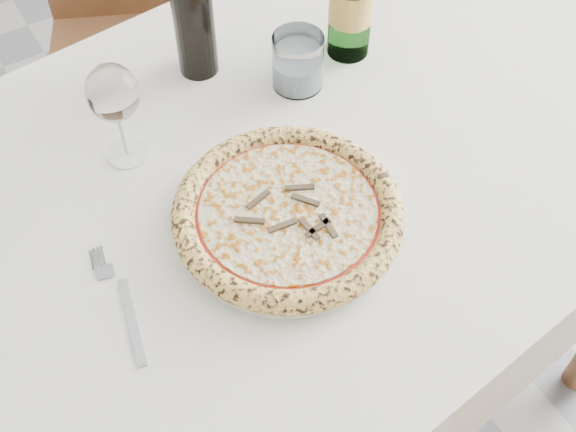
{
  "coord_description": "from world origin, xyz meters",
  "views": [
    {
      "loc": [
        -0.29,
        -0.51,
        1.54
      ],
      "look_at": [
        0.01,
        -0.01,
        0.78
      ],
      "focal_mm": 45.0,
      "sensor_mm": 36.0,
      "label": 1
    }
  ],
  "objects_px": {
    "dining_table": "(254,215)",
    "pizza": "(288,213)",
    "plate": "(288,221)",
    "wine_bottle": "(193,11)",
    "tumbler": "(298,65)",
    "wine_glass": "(113,95)",
    "chair_far": "(139,13)"
  },
  "relations": [
    {
      "from": "wine_glass",
      "to": "pizza",
      "type": "bearing_deg",
      "value": -60.35
    },
    {
      "from": "tumbler",
      "to": "wine_bottle",
      "type": "distance_m",
      "value": 0.18
    },
    {
      "from": "chair_far",
      "to": "wine_bottle",
      "type": "xyz_separation_m",
      "value": [
        -0.07,
        -0.48,
        0.33
      ]
    },
    {
      "from": "dining_table",
      "to": "pizza",
      "type": "height_order",
      "value": "pizza"
    },
    {
      "from": "plate",
      "to": "pizza",
      "type": "relative_size",
      "value": 0.95
    },
    {
      "from": "tumbler",
      "to": "wine_bottle",
      "type": "xyz_separation_m",
      "value": [
        -0.12,
        0.11,
        0.07
      ]
    },
    {
      "from": "chair_far",
      "to": "pizza",
      "type": "bearing_deg",
      "value": -97.77
    },
    {
      "from": "plate",
      "to": "wine_glass",
      "type": "distance_m",
      "value": 0.29
    },
    {
      "from": "dining_table",
      "to": "wine_bottle",
      "type": "distance_m",
      "value": 0.32
    },
    {
      "from": "plate",
      "to": "pizza",
      "type": "bearing_deg",
      "value": -161.69
    },
    {
      "from": "dining_table",
      "to": "chair_far",
      "type": "xyz_separation_m",
      "value": [
        0.11,
        0.73,
        -0.13
      ]
    },
    {
      "from": "plate",
      "to": "wine_bottle",
      "type": "relative_size",
      "value": 1.13
    },
    {
      "from": "plate",
      "to": "wine_bottle",
      "type": "bearing_deg",
      "value": 82.86
    },
    {
      "from": "dining_table",
      "to": "wine_glass",
      "type": "xyz_separation_m",
      "value": [
        -0.13,
        0.13,
        0.21
      ]
    },
    {
      "from": "tumbler",
      "to": "chair_far",
      "type": "bearing_deg",
      "value": 94.57
    },
    {
      "from": "dining_table",
      "to": "chair_far",
      "type": "distance_m",
      "value": 0.75
    },
    {
      "from": "pizza",
      "to": "wine_glass",
      "type": "xyz_separation_m",
      "value": [
        -0.13,
        0.23,
        0.09
      ]
    },
    {
      "from": "wine_glass",
      "to": "wine_bottle",
      "type": "xyz_separation_m",
      "value": [
        0.18,
        0.12,
        -0.01
      ]
    },
    {
      "from": "plate",
      "to": "tumbler",
      "type": "distance_m",
      "value": 0.29
    },
    {
      "from": "dining_table",
      "to": "tumbler",
      "type": "height_order",
      "value": "tumbler"
    },
    {
      "from": "pizza",
      "to": "wine_glass",
      "type": "height_order",
      "value": "wine_glass"
    },
    {
      "from": "dining_table",
      "to": "wine_glass",
      "type": "relative_size",
      "value": 9.38
    },
    {
      "from": "wine_bottle",
      "to": "pizza",
      "type": "bearing_deg",
      "value": -97.14
    },
    {
      "from": "plate",
      "to": "wine_bottle",
      "type": "distance_m",
      "value": 0.37
    },
    {
      "from": "dining_table",
      "to": "plate",
      "type": "xyz_separation_m",
      "value": [
        -0.0,
        -0.1,
        0.1
      ]
    },
    {
      "from": "chair_far",
      "to": "wine_glass",
      "type": "bearing_deg",
      "value": -112.38
    },
    {
      "from": "chair_far",
      "to": "wine_bottle",
      "type": "bearing_deg",
      "value": -98.22
    },
    {
      "from": "pizza",
      "to": "tumbler",
      "type": "height_order",
      "value": "tumbler"
    },
    {
      "from": "pizza",
      "to": "tumbler",
      "type": "bearing_deg",
      "value": 55.6
    },
    {
      "from": "plate",
      "to": "chair_far",
      "type": "bearing_deg",
      "value": 82.23
    },
    {
      "from": "wine_glass",
      "to": "tumbler",
      "type": "relative_size",
      "value": 1.81
    },
    {
      "from": "dining_table",
      "to": "pizza",
      "type": "xyz_separation_m",
      "value": [
        -0.0,
        -0.1,
        0.12
      ]
    }
  ]
}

